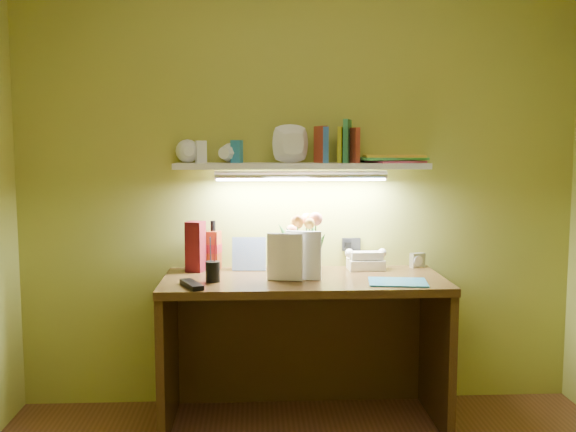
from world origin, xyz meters
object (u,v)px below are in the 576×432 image
object	(u,v)px
flower_bouquet	(302,241)
desk_clock	(417,260)
desk	(304,350)
telephone	(366,259)
whisky_bottle	(213,245)

from	to	relation	value
flower_bouquet	desk_clock	size ratio (longest dim) A/B	4.28
desk	telephone	size ratio (longest dim) A/B	7.55
telephone	desk_clock	xyz separation A→B (m)	(0.29, 0.05, -0.02)
flower_bouquet	telephone	world-z (taller)	flower_bouquet
whisky_bottle	flower_bouquet	bearing A→B (deg)	-13.41
flower_bouquet	desk_clock	distance (m)	0.65
telephone	whisky_bottle	size ratio (longest dim) A/B	0.72
desk	whisky_bottle	world-z (taller)	whisky_bottle
telephone	whisky_bottle	world-z (taller)	whisky_bottle
telephone	desk_clock	size ratio (longest dim) A/B	2.40
desk	telephone	xyz separation A→B (m)	(0.34, 0.19, 0.43)
telephone	desk_clock	distance (m)	0.30
flower_bouquet	desk	bearing A→B (deg)	-90.51
desk	whisky_bottle	size ratio (longest dim) A/B	5.41
desk	desk_clock	size ratio (longest dim) A/B	18.12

